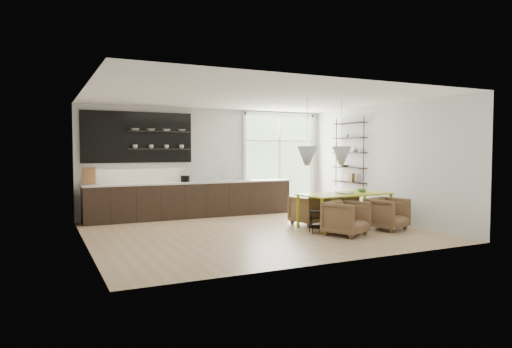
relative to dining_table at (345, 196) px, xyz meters
name	(u,v)px	position (x,y,z in m)	size (l,w,h in m)	color
room	(259,163)	(-1.52, 1.42, 0.73)	(7.02, 6.01, 2.91)	tan
kitchen_run	(189,195)	(-2.79, 3.02, -0.13)	(5.54, 0.69, 2.75)	black
right_shelving	(350,155)	(1.26, 1.50, 0.92)	(0.26, 1.22, 1.90)	black
dining_table	(345,196)	(0.00, 0.00, 0.00)	(2.20, 1.13, 0.78)	#B2BE1E
armchair_back_left	(309,210)	(-0.56, 0.67, -0.38)	(0.74, 0.76, 0.69)	brown
armchair_back_right	(338,206)	(0.42, 0.88, -0.37)	(0.77, 0.79, 0.72)	brown
armchair_front_left	(346,218)	(-0.62, -0.86, -0.37)	(0.77, 0.79, 0.72)	brown
armchair_front_right	(387,214)	(0.62, -0.70, -0.37)	(0.76, 0.78, 0.71)	brown
wire_stool	(317,219)	(-1.02, -0.37, -0.42)	(0.38, 0.38, 0.48)	black
table_book	(342,193)	(-0.15, -0.07, 0.07)	(0.25, 0.34, 0.03)	white
table_bowl	(362,191)	(0.57, 0.11, 0.09)	(0.21, 0.21, 0.07)	#4A744B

